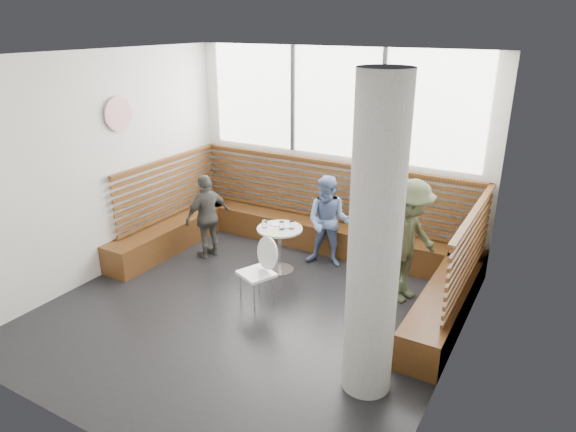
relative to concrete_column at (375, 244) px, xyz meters
The scene contains 15 objects.
room 1.95m from the concrete_column, 161.90° to the left, with size 5.00×5.00×3.20m.
booth 3.24m from the concrete_column, 127.94° to the left, with size 5.00×2.50×1.44m.
concrete_column is the anchor object (origin of this frame).
wall_art 4.48m from the concrete_column, 166.94° to the left, with size 0.50×0.50×0.03m, color white.
cafe_table 2.98m from the concrete_column, 139.44° to the left, with size 0.68×0.68×0.69m.
cafe_chair 2.32m from the concrete_column, 154.94° to the left, with size 0.44×0.43×0.91m.
adult_man 2.09m from the concrete_column, 96.63° to the left, with size 1.09×0.62×1.68m, color #475136.
child_back 2.97m from the concrete_column, 123.82° to the left, with size 0.69×0.54×1.42m, color #6277AA.
child_left 3.88m from the concrete_column, 153.23° to the left, with size 0.79×0.33×1.35m, color #474540.
plate_near 3.06m from the concrete_column, 139.61° to the left, with size 0.19×0.19×0.01m, color white.
plate_far 2.96m from the concrete_column, 137.26° to the left, with size 0.21×0.21×0.01m, color white.
glass_left 2.99m from the concrete_column, 143.51° to the left, with size 0.08×0.08×0.12m, color white.
glass_mid 2.84m from the concrete_column, 139.20° to the left, with size 0.08×0.08×0.12m, color white.
glass_right 2.82m from the concrete_column, 136.12° to the left, with size 0.07×0.07×0.12m, color white.
menu_card 2.74m from the concrete_column, 142.53° to the left, with size 0.22×0.15×0.00m, color #A5C64C.
Camera 1 is at (3.32, -4.80, 3.56)m, focal length 32.00 mm.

